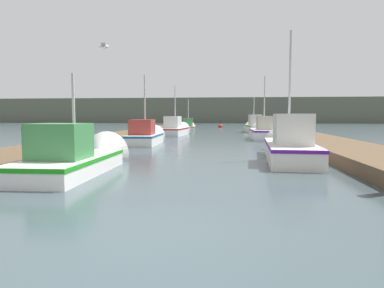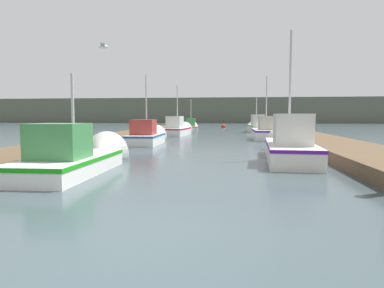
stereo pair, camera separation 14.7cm
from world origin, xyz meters
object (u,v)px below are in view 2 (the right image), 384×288
at_px(fishing_boat_1, 288,144).
at_px(fishing_boat_5, 256,126).
at_px(seagull_lead, 103,47).
at_px(fishing_boat_0, 79,157).
at_px(fishing_boat_6, 191,126).
at_px(mooring_piling_0, 171,125).
at_px(channel_buoy, 223,126).
at_px(mooring_piling_1, 183,125).
at_px(fishing_boat_4, 178,129).
at_px(fishing_boat_3, 265,132).
at_px(fishing_boat_2, 148,136).

height_order(fishing_boat_1, fishing_boat_5, fishing_boat_1).
height_order(fishing_boat_5, seagull_lead, seagull_lead).
distance_m(fishing_boat_0, fishing_boat_6, 28.18).
height_order(mooring_piling_0, channel_buoy, mooring_piling_0).
height_order(fishing_boat_5, fishing_boat_6, fishing_boat_6).
xyz_separation_m(fishing_boat_0, mooring_piling_1, (-1.17, 28.14, 0.10)).
xyz_separation_m(fishing_boat_0, fishing_boat_4, (-0.05, 17.96, 0.08)).
height_order(fishing_boat_0, fishing_boat_5, fishing_boat_5).
bearing_deg(fishing_boat_0, fishing_boat_1, 28.08).
xyz_separation_m(fishing_boat_0, fishing_boat_3, (6.56, 14.11, 0.10)).
xyz_separation_m(fishing_boat_0, mooring_piling_0, (-1.37, 22.09, 0.26)).
relative_size(fishing_boat_2, fishing_boat_3, 0.97).
bearing_deg(fishing_boat_2, fishing_boat_3, 31.63).
height_order(mooring_piling_1, channel_buoy, mooring_piling_1).
relative_size(fishing_boat_4, fishing_boat_5, 1.11).
bearing_deg(channel_buoy, fishing_boat_5, -74.07).
bearing_deg(fishing_boat_5, fishing_boat_3, -94.22).
xyz_separation_m(fishing_boat_6, mooring_piling_0, (-1.12, -6.08, 0.27)).
relative_size(fishing_boat_1, seagull_lead, 11.86).
relative_size(fishing_boat_0, fishing_boat_5, 1.08).
relative_size(fishing_boat_4, mooring_piling_0, 4.09).
distance_m(mooring_piling_1, seagull_lead, 27.83).
height_order(fishing_boat_0, mooring_piling_1, fishing_boat_0).
distance_m(fishing_boat_5, mooring_piling_1, 8.92).
distance_m(fishing_boat_6, channel_buoy, 8.43).
relative_size(mooring_piling_0, seagull_lead, 2.31).
xyz_separation_m(fishing_boat_2, fishing_boat_3, (6.94, 4.66, 0.06)).
bearing_deg(fishing_boat_6, fishing_boat_3, -69.66).
distance_m(fishing_boat_4, seagull_lead, 17.71).
height_order(fishing_boat_0, fishing_boat_1, fishing_boat_1).
height_order(fishing_boat_1, mooring_piling_1, fishing_boat_1).
xyz_separation_m(fishing_boat_0, fishing_boat_5, (6.57, 23.71, 0.18)).
height_order(mooring_piling_0, seagull_lead, seagull_lead).
xyz_separation_m(fishing_boat_2, mooring_piling_0, (-0.99, 12.64, 0.23)).
xyz_separation_m(fishing_boat_3, seagull_lead, (-5.98, -13.58, 3.12)).
relative_size(fishing_boat_0, seagull_lead, 9.20).
height_order(fishing_boat_3, seagull_lead, fishing_boat_3).
distance_m(fishing_boat_1, fishing_boat_5, 20.09).
xyz_separation_m(mooring_piling_0, seagull_lead, (1.95, -21.55, 2.95)).
distance_m(fishing_boat_1, mooring_piling_0, 20.05).
bearing_deg(fishing_boat_3, fishing_boat_6, 115.50).
relative_size(fishing_boat_0, fishing_boat_4, 0.97).
distance_m(fishing_boat_0, channel_buoy, 36.05).
bearing_deg(fishing_boat_6, mooring_piling_0, -105.94).
xyz_separation_m(fishing_boat_6, mooring_piling_1, (-0.92, -0.03, 0.11)).
xyz_separation_m(fishing_boat_1, channel_buoy, (-3.34, 32.30, -0.35)).
relative_size(fishing_boat_4, seagull_lead, 9.45).
relative_size(fishing_boat_6, channel_buoy, 5.28).
relative_size(fishing_boat_3, mooring_piling_1, 5.17).
xyz_separation_m(fishing_boat_1, fishing_boat_4, (-6.47, 14.35, -0.04)).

